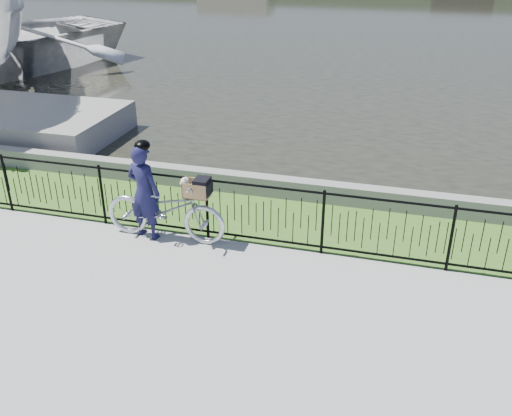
% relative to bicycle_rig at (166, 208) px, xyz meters
% --- Properties ---
extents(ground, '(120.00, 120.00, 0.00)m').
position_rel_bicycle_rig_xyz_m(ground, '(1.68, -1.40, -0.58)').
color(ground, gray).
rests_on(ground, ground).
extents(grass_strip, '(60.00, 2.00, 0.01)m').
position_rel_bicycle_rig_xyz_m(grass_strip, '(1.68, 1.20, -0.57)').
color(grass_strip, '#3C651F').
rests_on(grass_strip, ground).
extents(water, '(120.00, 120.00, 0.00)m').
position_rel_bicycle_rig_xyz_m(water, '(1.68, 31.60, -0.58)').
color(water, black).
rests_on(water, ground).
extents(quay_wall, '(60.00, 0.30, 0.40)m').
position_rel_bicycle_rig_xyz_m(quay_wall, '(1.68, 2.20, -0.38)').
color(quay_wall, slate).
rests_on(quay_wall, ground).
extents(fence, '(14.00, 0.06, 1.15)m').
position_rel_bicycle_rig_xyz_m(fence, '(1.68, 0.20, -0.00)').
color(fence, black).
rests_on(fence, ground).
extents(bicycle_rig, '(2.16, 0.75, 1.23)m').
position_rel_bicycle_rig_xyz_m(bicycle_rig, '(0.00, 0.00, 0.00)').
color(bicycle_rig, silver).
rests_on(bicycle_rig, ground).
extents(cyclist, '(0.69, 0.53, 1.77)m').
position_rel_bicycle_rig_xyz_m(cyclist, '(-0.37, -0.02, 0.30)').
color(cyclist, '#151439').
rests_on(cyclist, ground).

